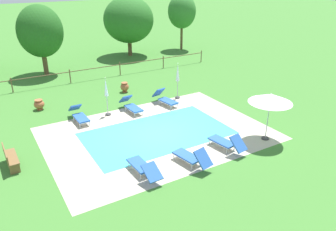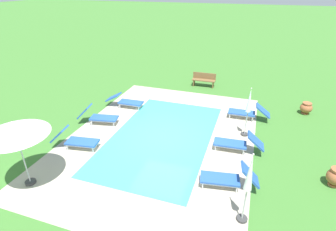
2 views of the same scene
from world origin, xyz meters
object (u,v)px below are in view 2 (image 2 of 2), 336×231
(sun_lounger_north_far, at_px, (76,140))
(patio_umbrella_open_foreground, at_px, (14,129))
(sun_lounger_north_mid, at_px, (126,101))
(patio_umbrella_closed_row_west, at_px, (249,106))
(sun_lounger_south_far, at_px, (228,178))
(sun_lounger_north_end, at_px, (98,116))
(terracotta_urn_by_tree, at_px, (336,177))
(sun_lounger_north_near_steps, at_px, (248,112))
(patio_umbrella_closed_row_centre, at_px, (249,180))
(terracotta_urn_near_fence, at_px, (306,108))
(wooden_bench_lawn_side, at_px, (204,79))
(sun_lounger_south_near_corner, at_px, (237,143))

(sun_lounger_north_far, relative_size, patio_umbrella_open_foreground, 0.83)
(sun_lounger_north_mid, height_order, patio_umbrella_closed_row_west, patio_umbrella_closed_row_west)
(sun_lounger_south_far, height_order, patio_umbrella_closed_row_west, patio_umbrella_closed_row_west)
(sun_lounger_north_end, relative_size, terracotta_urn_by_tree, 2.95)
(sun_lounger_north_far, bearing_deg, sun_lounger_north_mid, 178.07)
(sun_lounger_north_near_steps, height_order, terracotta_urn_by_tree, sun_lounger_north_near_steps)
(sun_lounger_north_mid, distance_m, sun_lounger_north_end, 2.14)
(patio_umbrella_closed_row_west, bearing_deg, sun_lounger_north_end, -80.57)
(sun_lounger_north_end, relative_size, patio_umbrella_open_foreground, 0.83)
(sun_lounger_north_far, xyz_separation_m, patio_umbrella_open_foreground, (2.34, -0.20, 1.76))
(sun_lounger_north_end, bearing_deg, patio_umbrella_open_foreground, 0.76)
(sun_lounger_north_end, height_order, patio_umbrella_closed_row_centre, patio_umbrella_closed_row_centre)
(terracotta_urn_by_tree, bearing_deg, sun_lounger_north_near_steps, -142.83)
(terracotta_urn_by_tree, bearing_deg, patio_umbrella_closed_row_west, -128.06)
(sun_lounger_north_near_steps, distance_m, sun_lounger_north_far, 8.19)
(sun_lounger_north_far, distance_m, terracotta_urn_by_tree, 9.67)
(patio_umbrella_open_foreground, bearing_deg, sun_lounger_north_far, 175.16)
(sun_lounger_north_far, relative_size, terracotta_urn_near_fence, 3.23)
(patio_umbrella_closed_row_west, xyz_separation_m, terracotta_urn_near_fence, (-3.21, 2.85, -1.11))
(sun_lounger_south_far, height_order, terracotta_urn_by_tree, sun_lounger_south_far)
(patio_umbrella_closed_row_centre, xyz_separation_m, terracotta_urn_by_tree, (-2.48, 2.82, -1.13))
(terracotta_urn_by_tree, bearing_deg, wooden_bench_lawn_side, -142.47)
(wooden_bench_lawn_side, bearing_deg, sun_lounger_north_near_steps, 37.90)
(sun_lounger_north_end, bearing_deg, terracotta_urn_near_fence, 114.23)
(sun_lounger_north_near_steps, xyz_separation_m, terracotta_urn_near_fence, (-1.56, 2.85, -0.03))
(sun_lounger_south_near_corner, distance_m, patio_umbrella_closed_row_centre, 3.73)
(patio_umbrella_closed_row_west, xyz_separation_m, wooden_bench_lawn_side, (-5.52, -3.01, -0.98))
(patio_umbrella_closed_row_west, bearing_deg, sun_lounger_north_near_steps, 179.83)
(sun_lounger_north_far, bearing_deg, sun_lounger_south_far, 86.58)
(sun_lounger_north_mid, bearing_deg, terracotta_urn_by_tree, 70.35)
(sun_lounger_north_mid, distance_m, patio_umbrella_closed_row_centre, 8.96)
(sun_lounger_north_near_steps, xyz_separation_m, sun_lounger_south_near_corner, (3.03, -0.23, 0.01))
(sun_lounger_north_mid, bearing_deg, sun_lounger_north_near_steps, 96.08)
(sun_lounger_north_end, height_order, sun_lounger_south_far, sun_lounger_south_far)
(sun_lounger_north_near_steps, relative_size, terracotta_urn_by_tree, 2.96)
(patio_umbrella_closed_row_centre, bearing_deg, terracotta_urn_near_fence, 162.34)
(wooden_bench_lawn_side, xyz_separation_m, terracotta_urn_by_tree, (7.94, 6.10, -0.10))
(patio_umbrella_closed_row_west, bearing_deg, patio_umbrella_open_foreground, -50.28)
(patio_umbrella_open_foreground, bearing_deg, terracotta_urn_near_fence, 132.57)
(sun_lounger_north_end, distance_m, patio_umbrella_closed_row_west, 6.98)
(sun_lounger_north_far, distance_m, terracotta_urn_near_fence, 11.42)
(patio_umbrella_closed_row_centre, height_order, terracotta_urn_near_fence, patio_umbrella_closed_row_centre)
(sun_lounger_south_far, relative_size, terracotta_urn_by_tree, 2.92)
(sun_lounger_north_far, bearing_deg, patio_umbrella_closed_row_centre, 76.54)
(sun_lounger_south_far, height_order, wooden_bench_lawn_side, sun_lounger_south_far)
(sun_lounger_north_near_steps, relative_size, sun_lounger_south_near_corner, 1.00)
(wooden_bench_lawn_side, bearing_deg, sun_lounger_north_far, -21.90)
(sun_lounger_north_far, relative_size, sun_lounger_south_far, 1.01)
(sun_lounger_north_near_steps, relative_size, terracotta_urn_near_fence, 3.23)
(terracotta_urn_near_fence, bearing_deg, patio_umbrella_closed_row_centre, -17.66)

